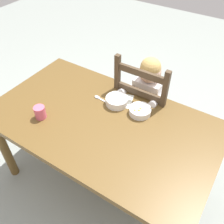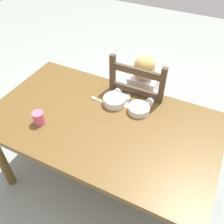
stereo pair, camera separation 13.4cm
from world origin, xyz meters
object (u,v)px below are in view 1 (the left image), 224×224
object	(u,v)px
dining_chair	(144,110)
child_figure	(146,95)
dining_table	(102,129)
drinking_cup	(40,112)
bowl_of_carrots	(140,111)
spoon	(99,98)
bowl_of_peas	(117,101)

from	to	relation	value
dining_chair	child_figure	distance (m)	0.16
dining_table	child_figure	distance (m)	0.50
dining_chair	drinking_cup	distance (m)	0.88
bowl_of_carrots	drinking_cup	size ratio (longest dim) A/B	1.70
dining_table	bowl_of_carrots	distance (m)	0.29
dining_table	drinking_cup	xyz separation A→B (m)	(-0.36, -0.20, 0.13)
spoon	child_figure	bearing A→B (deg)	53.33
bowl_of_carrots	bowl_of_peas	bearing A→B (deg)	179.98
dining_chair	child_figure	size ratio (longest dim) A/B	1.05
drinking_cup	bowl_of_carrots	bearing A→B (deg)	35.83
child_figure	spoon	distance (m)	0.40
dining_table	spoon	distance (m)	0.24
dining_table	dining_chair	bearing A→B (deg)	79.25
child_figure	drinking_cup	bearing A→B (deg)	-123.44
child_figure	bowl_of_carrots	bearing A→B (deg)	-72.26
child_figure	bowl_of_carrots	size ratio (longest dim) A/B	6.38
spoon	drinking_cup	world-z (taller)	drinking_cup
dining_chair	drinking_cup	world-z (taller)	dining_chair
spoon	drinking_cup	size ratio (longest dim) A/B	1.56
bowl_of_peas	dining_chair	bearing A→B (deg)	72.39
bowl_of_peas	dining_table	bearing A→B (deg)	-89.89
drinking_cup	bowl_of_peas	bearing A→B (deg)	47.63
bowl_of_peas	drinking_cup	xyz separation A→B (m)	(-0.36, -0.40, 0.01)
bowl_of_carrots	drinking_cup	distance (m)	0.68
bowl_of_peas	drinking_cup	size ratio (longest dim) A/B	1.82
dining_chair	bowl_of_peas	world-z (taller)	dining_chair
spoon	drinking_cup	bearing A→B (deg)	-120.54
spoon	dining_chair	bearing A→B (deg)	53.59
dining_table	bowl_of_peas	size ratio (longest dim) A/B	9.59
bowl_of_carrots	spoon	xyz separation A→B (m)	(-0.33, -0.02, -0.02)
dining_table	bowl_of_carrots	xyz separation A→B (m)	(0.19, 0.20, 0.11)
dining_chair	spoon	bearing A→B (deg)	-126.41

